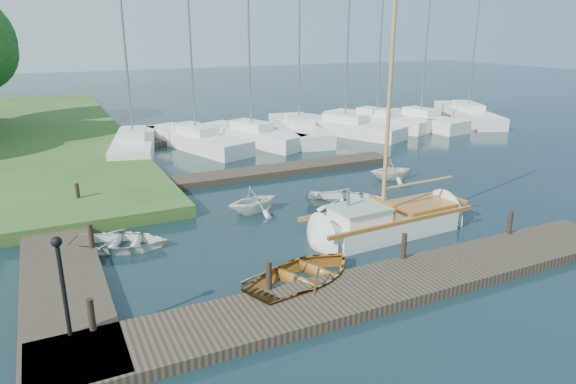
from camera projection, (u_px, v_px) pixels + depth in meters
name	position (u px, v px, depth m)	size (l,w,h in m)	color
ground	(288.00, 222.00, 19.49)	(160.00, 160.00, 0.00)	black
near_dock	(382.00, 287.00, 14.30)	(18.00, 2.20, 0.30)	#2D251D
left_dock	(56.00, 236.00, 17.82)	(2.20, 18.00, 0.30)	#2D251D
far_dock	(267.00, 171.00, 25.85)	(14.00, 1.60, 0.30)	#2D251D
pontoon	(315.00, 128.00, 37.32)	(30.00, 1.60, 0.30)	#2D251D
mooring_post_0	(91.00, 314.00, 11.87)	(0.16, 0.16, 0.80)	black
mooring_post_1	(269.00, 275.00, 13.74)	(0.16, 0.16, 0.80)	black
mooring_post_2	(404.00, 246.00, 15.62)	(0.16, 0.16, 0.80)	black
mooring_post_3	(510.00, 223.00, 17.49)	(0.16, 0.16, 0.80)	black
mooring_post_4	(91.00, 236.00, 16.36)	(0.16, 0.16, 0.80)	black
mooring_post_5	(78.00, 193.00, 20.64)	(0.16, 0.16, 0.80)	black
lamp_post	(61.00, 273.00, 11.30)	(0.24, 0.24, 2.44)	black
sailboat	(390.00, 223.00, 18.44)	(7.23, 2.27, 9.83)	white
dinghy	(305.00, 272.00, 14.61)	(2.74, 3.84, 0.80)	brown
tender_a	(120.00, 239.00, 17.06)	(2.25, 3.16, 0.65)	white
tender_b	(254.00, 198.00, 20.37)	(1.94, 2.25, 1.19)	white
tender_c	(347.00, 196.00, 21.37)	(2.36, 3.31, 0.69)	white
tender_d	(392.00, 168.00, 24.85)	(1.86, 2.15, 1.13)	white
marina_boat_0	(134.00, 143.00, 30.18)	(3.95, 7.99, 10.10)	white
marina_boat_1	(196.00, 139.00, 31.56)	(4.77, 9.04, 9.69)	white
marina_boat_2	(251.00, 134.00, 32.81)	(5.05, 8.28, 11.98)	white
marina_boat_3	(299.00, 128.00, 34.85)	(4.04, 9.51, 11.18)	white
marina_boat_4	(345.00, 126.00, 35.60)	(5.43, 8.77, 10.17)	white
marina_boat_5	(377.00, 120.00, 38.08)	(5.03, 8.45, 10.57)	white
marina_boat_6	(420.00, 120.00, 38.14)	(3.14, 7.60, 10.34)	white
marina_boat_7	(467.00, 113.00, 41.04)	(5.98, 10.04, 11.61)	white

